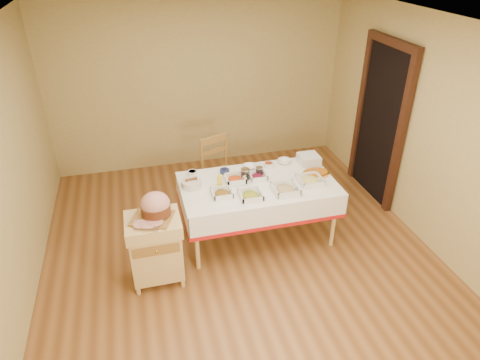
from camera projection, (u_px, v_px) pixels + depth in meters
name	position (u px, v px, depth m)	size (l,w,h in m)	color
room_shell	(240.00, 156.00, 4.44)	(5.00, 5.00, 5.00)	brown
doorway	(381.00, 121.00, 5.77)	(0.09, 1.10, 2.20)	black
dining_table	(258.00, 195.00, 5.10)	(1.82, 1.02, 0.76)	#DEBF7A
butcher_cart	(156.00, 246.00, 4.50)	(0.56, 0.48, 0.80)	#DEBF7A
dining_chair	(220.00, 172.00, 5.76)	(0.56, 0.55, 0.99)	olive
ham_on_board	(155.00, 207.00, 4.30)	(0.42, 0.40, 0.28)	olive
serving_dish_a	(222.00, 193.00, 4.76)	(0.23, 0.22, 0.10)	silver
serving_dish_b	(251.00, 195.00, 4.73)	(0.25, 0.25, 0.10)	silver
serving_dish_c	(286.00, 189.00, 4.83)	(0.28, 0.28, 0.11)	silver
serving_dish_d	(310.00, 180.00, 5.01)	(0.28, 0.28, 0.10)	silver
serving_dish_e	(235.00, 179.00, 5.03)	(0.24, 0.23, 0.11)	silver
serving_dish_f	(258.00, 176.00, 5.10)	(0.21, 0.20, 0.10)	silver
small_bowl_left	(192.00, 173.00, 5.17)	(0.12, 0.12, 0.05)	silver
small_bowl_mid	(225.00, 171.00, 5.22)	(0.12, 0.12, 0.05)	navy
small_bowl_right	(269.00, 165.00, 5.35)	(0.12, 0.12, 0.06)	silver
bowl_white_imported	(250.00, 167.00, 5.33)	(0.17, 0.17, 0.04)	silver
bowl_small_imported	(284.00, 161.00, 5.45)	(0.17, 0.17, 0.05)	silver
preserve_jar_left	(245.00, 175.00, 5.08)	(0.11, 0.11, 0.14)	silver
preserve_jar_right	(259.00, 172.00, 5.16)	(0.09, 0.09, 0.11)	silver
mustard_bottle	(220.00, 180.00, 4.94)	(0.05, 0.05, 0.17)	yellow
bread_basket	(191.00, 183.00, 4.93)	(0.23, 0.23, 0.10)	beige
plate_stack	(309.00, 159.00, 5.42)	(0.25, 0.25, 0.12)	silver
brass_platter	(316.00, 173.00, 5.19)	(0.34, 0.24, 0.04)	gold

